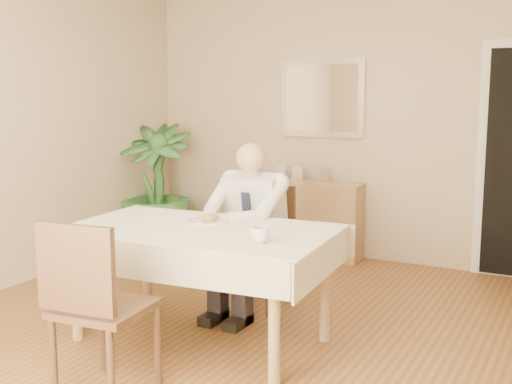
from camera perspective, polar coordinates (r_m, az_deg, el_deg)
The scene contains 16 objects.
room at distance 3.94m, azimuth -2.39°, elevation 4.32°, with size 5.00×5.02×2.60m.
mirror at distance 6.33m, azimuth 5.88°, elevation 8.32°, with size 0.86×0.04×0.76m.
dining_table at distance 4.14m, azimuth -5.03°, elevation -4.35°, with size 1.79×1.14×0.75m.
chair_far at distance 4.92m, azimuth 0.60°, elevation -4.09°, with size 0.44×0.44×0.90m.
chair_near at distance 3.50m, azimuth -14.28°, elevation -9.18°, with size 0.50×0.50×0.97m.
seated_man at distance 4.63m, azimuth -1.04°, elevation -2.59°, with size 0.48×0.72×1.24m.
plate at distance 4.29m, azimuth -4.29°, elevation -2.59°, with size 0.26×0.26×0.02m, color white.
food at distance 4.28m, azimuth -4.29°, elevation -2.30°, with size 0.14×0.14×0.06m, color olive.
knife at distance 4.21m, azimuth -4.26°, elevation -2.56°, with size 0.01×0.01×0.13m, color silver.
fork at distance 4.26m, azimuth -5.18°, elevation -2.45°, with size 0.01×0.01×0.13m, color silver.
coffee_mug at distance 3.70m, azimuth 0.39°, elevation -3.85°, with size 0.11×0.11×0.09m, color white.
sideboard at distance 6.31m, azimuth 5.20°, elevation -2.45°, with size 0.93×0.32×0.74m, color tan.
photo_frame_left at distance 6.45m, azimuth 2.26°, elevation 1.79°, with size 0.10×0.02×0.14m, color silver.
photo_frame_center at distance 6.34m, azimuth 3.77°, elevation 1.65°, with size 0.10×0.02×0.14m, color silver.
photo_frame_right at distance 6.28m, azimuth 6.12°, elevation 1.55°, with size 0.10×0.02×0.14m, color silver.
potted_palm at distance 6.62m, azimuth -8.88°, elevation 0.41°, with size 0.72×0.72×1.29m, color #2B5F28.
Camera 1 is at (1.99, -3.39, 1.62)m, focal length 45.00 mm.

